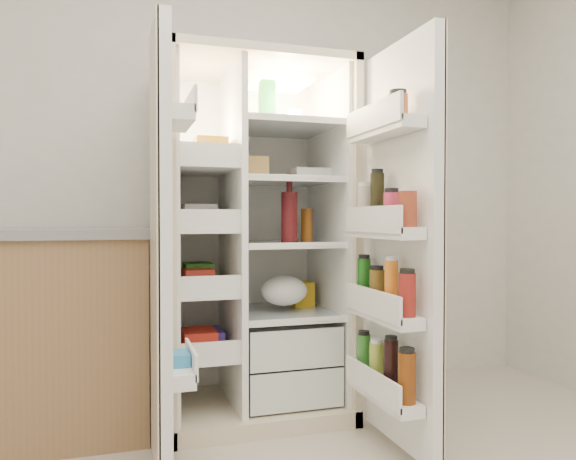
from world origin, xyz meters
name	(u,v)px	position (x,y,z in m)	size (l,w,h in m)	color
wall_back	(218,159)	(0.00, 2.00, 1.35)	(4.00, 0.02, 2.70)	silver
refrigerator	(254,269)	(0.13, 1.65, 0.74)	(0.93, 0.70, 1.80)	beige
freezer_door	(162,248)	(-0.39, 1.05, 0.89)	(0.15, 0.40, 1.72)	white
fridge_door	(398,251)	(0.59, 0.96, 0.87)	(0.17, 0.58, 1.72)	white
kitchen_counter	(1,333)	(-1.07, 1.64, 0.48)	(1.32, 0.70, 0.96)	#8B6245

